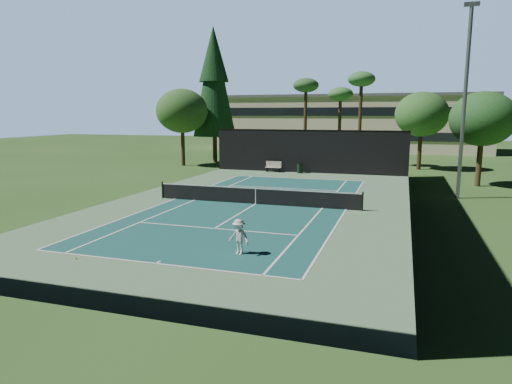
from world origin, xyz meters
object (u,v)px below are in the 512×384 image
Objects in this scene: tennis_ball_a at (76,258)px; tennis_ball_c at (307,203)px; tennis_ball_b at (214,197)px; park_bench at (273,166)px; trash_bin at (300,168)px; tennis_ball_d at (207,191)px; player at (239,237)px; tennis_net at (256,195)px.

tennis_ball_a is 1.15× the size of tennis_ball_c.
park_bench is at bearing 89.70° from tennis_ball_b.
park_bench reaches higher than tennis_ball_a.
trash_bin is (2.67, 14.04, 0.45)m from tennis_ball_b.
park_bench is at bearing 82.70° from tennis_ball_d.
tennis_ball_a is 27.86m from trash_bin.
player is at bearing -82.88° from trash_bin.
tennis_ball_a is 1.16× the size of tennis_ball_b.
tennis_net is 10.16m from player.
tennis_ball_d reaches higher than tennis_ball_c.
tennis_ball_a reaches higher than tennis_ball_c.
tennis_net is 171.98× the size of tennis_ball_a.
tennis_ball_d reaches higher than tennis_ball_a.
tennis_ball_a is 0.05× the size of park_bench.
tennis_ball_d is at bearing 95.79° from tennis_ball_a.
trash_bin is (2.60, -0.13, -0.07)m from park_bench.
tennis_ball_b and tennis_ball_c have the same top height.
tennis_ball_b is 0.04× the size of park_bench.
player is 18.93× the size of tennis_ball_a.
tennis_net is 9.09× the size of player.
park_bench is (0.07, 14.18, 0.51)m from tennis_ball_b.
tennis_ball_b is 0.83× the size of tennis_ball_d.
tennis_ball_b is 14.30m from trash_bin.
player is 15.21m from tennis_ball_d.
park_bench reaches higher than tennis_ball_c.
trash_bin is at bearing 79.22° from tennis_ball_b.
player reaches higher than tennis_ball_d.
tennis_net is 5.94m from tennis_ball_d.
tennis_ball_a is at bearing -95.23° from trash_bin.
tennis_ball_b is at bearing -90.30° from park_bench.
trash_bin is at bearing 84.77° from tennis_ball_a.
tennis_ball_a is (-3.19, -12.34, -0.52)m from tennis_net.
tennis_ball_a is 0.08× the size of trash_bin.
tennis_ball_d is (-7.72, 2.24, 0.01)m from tennis_ball_c.
trash_bin is (2.54, 27.74, 0.44)m from tennis_ball_a.
player is 0.95× the size of park_bench.
tennis_ball_b is (-5.83, 11.21, -0.68)m from player.
tennis_net is at bearing -87.59° from trash_bin.
tennis_ball_d is at bearing 163.85° from tennis_ball_c.
tennis_net is at bearing -35.95° from tennis_ball_d.
tennis_net is at bearing -157.05° from tennis_ball_c.
park_bench is at bearing 90.12° from tennis_ball_a.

